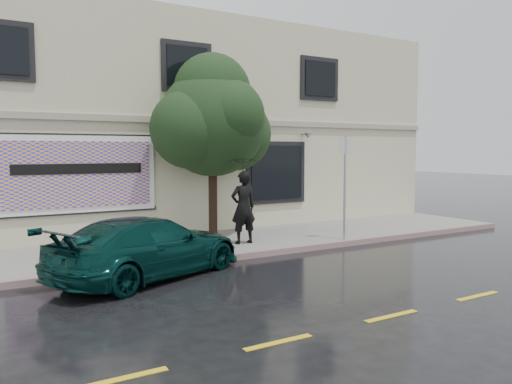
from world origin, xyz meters
TOP-DOWN VIEW (x-y plane):
  - ground at (0.00, 0.00)m, footprint 90.00×90.00m
  - sidewalk at (0.00, 3.25)m, footprint 20.00×3.50m
  - curb at (0.00, 1.50)m, footprint 20.00×0.18m
  - road_marking at (0.00, -3.50)m, footprint 19.00×0.12m
  - building at (0.00, 9.00)m, footprint 20.00×8.12m
  - billboard at (-3.20, 4.92)m, footprint 4.30×0.16m
  - car at (-2.59, 0.96)m, footprint 4.91×3.59m
  - pedestrian at (0.63, 2.61)m, footprint 0.74×0.50m
  - umbrella at (0.63, 2.61)m, footprint 1.15×1.15m
  - street_tree at (0.40, 4.04)m, footprint 3.12×3.12m
  - sign_pole at (3.43, 1.70)m, footprint 0.37×0.06m

SIDE VIEW (x-z plane):
  - ground at x=0.00m, z-range 0.00..0.00m
  - road_marking at x=0.00m, z-range 0.00..0.01m
  - sidewalk at x=0.00m, z-range 0.00..0.15m
  - curb at x=0.00m, z-range -0.01..0.15m
  - car at x=-2.59m, z-range 0.00..1.31m
  - pedestrian at x=0.63m, z-range 0.15..2.15m
  - sign_pole at x=3.43m, z-range 0.42..3.39m
  - billboard at x=-3.20m, z-range 0.95..3.15m
  - umbrella at x=0.63m, z-range 2.15..2.85m
  - street_tree at x=0.40m, z-range 1.03..5.94m
  - building at x=0.00m, z-range 0.00..7.00m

